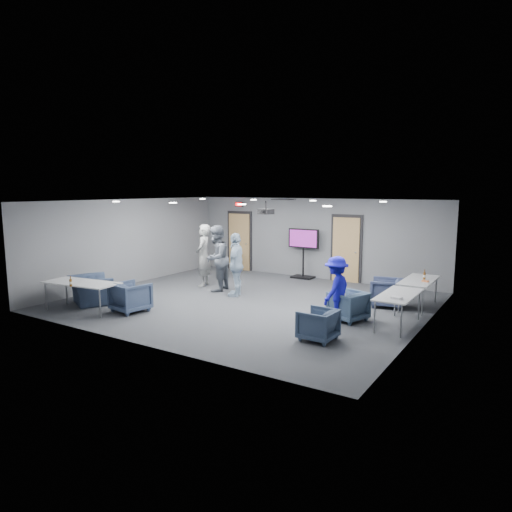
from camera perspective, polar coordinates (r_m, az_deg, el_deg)
The scene contains 29 objects.
floor at distance 12.37m, azimuth -0.89°, elevation -5.72°, with size 9.00×9.00×0.00m, color #35383C.
ceiling at distance 12.00m, azimuth -0.92°, elevation 6.88°, with size 9.00×9.00×0.00m, color silver.
wall_back at distance 15.59m, azimuth 7.17°, elevation 2.20°, with size 9.00×0.02×2.70m, color slate.
wall_front at distance 9.08m, azimuth -14.88°, elevation -2.48°, with size 9.00×0.02×2.70m, color slate.
wall_left at distance 15.04m, azimuth -15.41°, elevation 1.73°, with size 0.02×8.00×2.70m, color slate.
wall_right at distance 10.39m, azimuth 20.35°, elevation -1.38°, with size 0.02×8.00×2.70m, color slate.
door_left at distance 17.07m, azimuth -2.07°, elevation 1.84°, with size 1.06×0.17×2.24m.
door_right at distance 15.12m, azimuth 11.20°, elevation 0.83°, with size 1.06×0.17×2.24m.
exit_sign at distance 16.95m, azimuth -2.13°, elevation 6.48°, with size 0.32×0.08×0.16m.
hvac_diffuser at distance 14.66m, azimuth 3.47°, elevation 7.09°, with size 0.60×0.60×0.03m, color black.
downlights at distance 12.00m, azimuth -0.92°, elevation 6.81°, with size 6.18×3.78×0.02m.
person_a at distance 14.25m, azimuth -6.61°, elevation 0.07°, with size 0.70×0.46×1.93m, color gray.
person_b at distance 13.52m, azimuth -4.98°, elevation -0.31°, with size 0.95×0.74×1.96m, color slate.
person_c at distance 12.87m, azimuth -2.49°, elevation -1.08°, with size 1.05×0.44×1.80m, color #9FB7CD.
person_d at distance 10.54m, azimuth 9.99°, elevation -4.12°, with size 0.98×0.56×1.51m, color #1C1BB4.
chair_right_a at distance 12.27m, azimuth 16.03°, elevation -4.41°, with size 0.79×0.81×0.74m, color #343D5A.
chair_right_b at distance 10.80m, azimuth 11.43°, elevation -6.12°, with size 0.73×0.75×0.69m, color #3D526B.
chair_right_c at distance 9.33m, azimuth 7.74°, elevation -8.51°, with size 0.68×0.70×0.64m, color #374760.
chair_front_a at distance 11.73m, azimuth -15.39°, elevation -4.96°, with size 0.79×0.81×0.74m, color #394762.
chair_front_b at distance 12.88m, azimuth -19.99°, elevation -4.01°, with size 1.11×0.97×0.72m, color #313E56.
table_right_a at distance 12.34m, azimuth 19.69°, elevation -3.01°, with size 0.72×1.72×0.73m.
table_right_b at distance 10.54m, azimuth 17.39°, elevation -4.81°, with size 0.71×1.71×0.73m.
table_front_left at distance 12.11m, azimuth -20.97°, elevation -3.26°, with size 2.02×1.05×0.73m.
bottle_front at distance 11.65m, azimuth -22.15°, elevation -3.10°, with size 0.07×0.07×0.25m.
bottle_right at distance 12.38m, azimuth 20.30°, elevation -2.33°, with size 0.07×0.07×0.26m.
snack_box at distance 12.09m, azimuth 20.41°, elevation -2.96°, with size 0.16×0.11×0.04m, color #CF6933.
wrapper at distance 10.05m, azimuth 17.16°, elevation -5.00°, with size 0.22×0.15×0.05m, color silver.
tv_stand at distance 15.52m, azimuth 5.94°, elevation 0.72°, with size 1.10×0.52×1.68m.
projector at distance 12.56m, azimuth 1.24°, elevation 5.59°, with size 0.41×0.38×0.36m.
Camera 1 is at (6.57, -10.04, 3.02)m, focal length 32.00 mm.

